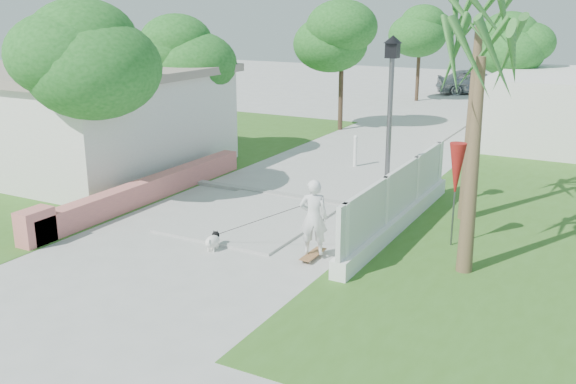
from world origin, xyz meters
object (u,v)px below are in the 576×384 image
Objects in this scene: bollard at (355,151)px; patio_umbrella at (456,171)px; skateboarder at (277,219)px; dog at (213,241)px; street_lamp at (389,122)px; parked_car at (476,82)px.

patio_umbrella is at bearing -50.09° from bollard.
dog is (-1.33, -0.47, -0.55)m from skateboarder.
bollard is 7.25m from patio_umbrella.
street_lamp is 2.27m from patio_umbrella.
street_lamp reaches higher than dog.
skateboarder is at bearing -79.29° from bollard.
patio_umbrella reaches higher than parked_car.
parked_car reaches higher than bollard.
dog is at bearing -89.02° from bollard.
patio_umbrella is 3.97m from skateboarder.
skateboarder reaches higher than bollard.
patio_umbrella is at bearing -27.76° from street_lamp.
parked_car is at bearing -109.57° from skateboarder.
bollard is at bearing 77.38° from dog.
bollard is at bearing 129.91° from patio_umbrella.
street_lamp is 1.81× the size of skateboarder.
street_lamp is 1.93× the size of patio_umbrella.
street_lamp is 5.56m from bollard.
dog is at bearing 158.95° from parked_car.
patio_umbrella reaches higher than dog.
bollard is 0.47× the size of patio_umbrella.
patio_umbrella is 5.43m from dog.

